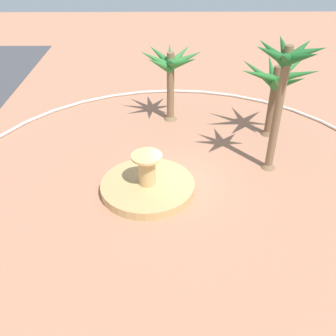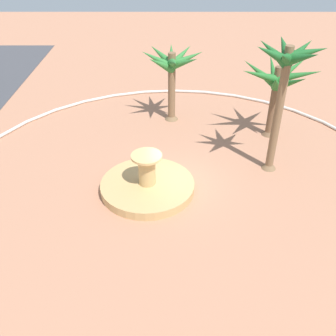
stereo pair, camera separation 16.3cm
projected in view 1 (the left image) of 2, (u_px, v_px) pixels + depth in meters
The scene contains 6 objects.
ground_plane at pixel (176, 182), 19.78m from camera, with size 80.00×80.00×0.00m, color tan.
plaza_curb at pixel (176, 180), 19.73m from camera, with size 23.76×23.76×0.20m, color silver.
fountain at pixel (148, 185), 19.02m from camera, with size 4.69×4.69×2.07m.
palm_tree_near_fountain at pixel (276, 82), 22.04m from camera, with size 4.39×4.67×4.62m.
palm_tree_by_curb at pixel (285, 74), 17.92m from camera, with size 3.30×3.38×6.91m.
palm_tree_mid_plaza at pixel (171, 67), 23.74m from camera, with size 4.05×4.04×4.76m.
Camera 1 is at (-15.98, 0.59, 11.67)m, focal length 40.79 mm.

